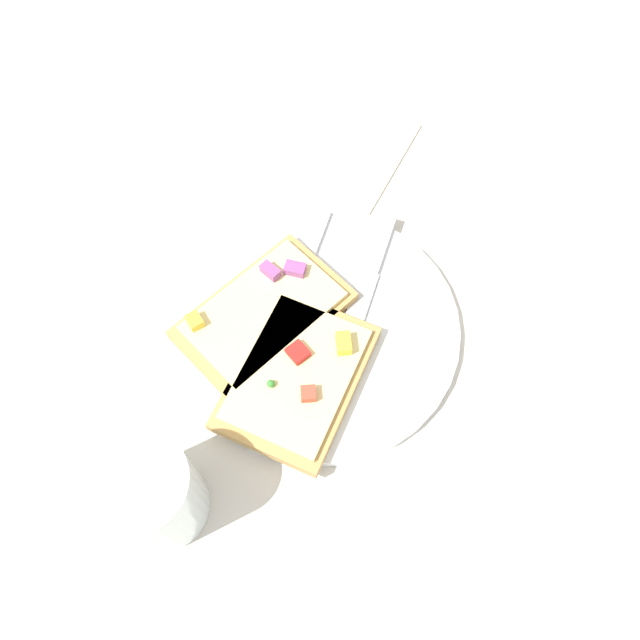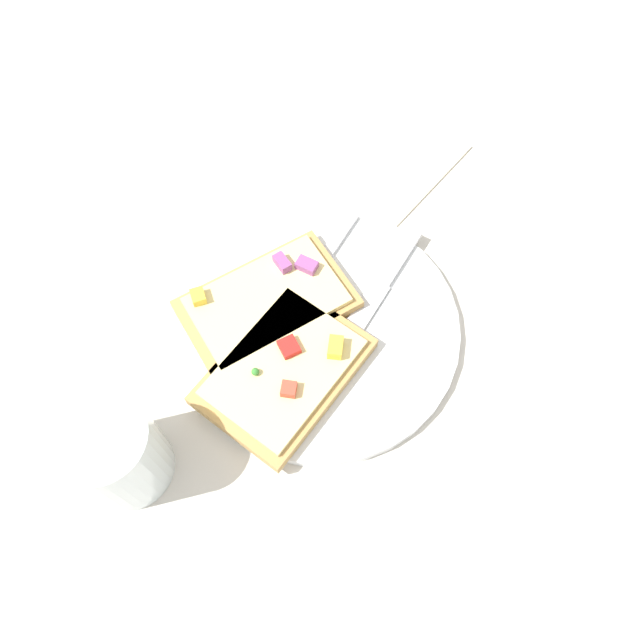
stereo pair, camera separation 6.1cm
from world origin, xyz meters
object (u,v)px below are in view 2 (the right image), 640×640
object	(u,v)px
plate	(320,327)
pizza_slice_main	(284,370)
fork	(301,293)
drinking_glass	(116,453)
napkin	(404,165)
pizza_slice_corner	(267,303)
knife	(378,289)

from	to	relation	value
plate	pizza_slice_main	size ratio (longest dim) A/B	1.73
plate	fork	bearing A→B (deg)	69.55
drinking_glass	napkin	distance (m)	0.44
drinking_glass	fork	bearing A→B (deg)	-1.25
plate	pizza_slice_corner	size ratio (longest dim) A/B	1.48
fork	drinking_glass	bearing A→B (deg)	-11.14
pizza_slice_corner	drinking_glass	xyz separation A→B (m)	(-0.20, -0.01, 0.03)
plate	pizza_slice_main	distance (m)	0.06
pizza_slice_corner	napkin	distance (m)	0.24
pizza_slice_main	napkin	distance (m)	0.29
plate	pizza_slice_corner	bearing A→B (deg)	110.15
pizza_slice_corner	napkin	xyz separation A→B (m)	(0.24, 0.01, -0.02)
plate	pizza_slice_corner	world-z (taller)	pizza_slice_corner
napkin	drinking_glass	bearing A→B (deg)	-177.71
plate	drinking_glass	world-z (taller)	drinking_glass
plate	napkin	bearing A→B (deg)	14.98
fork	pizza_slice_corner	world-z (taller)	pizza_slice_corner
fork	pizza_slice_corner	distance (m)	0.04
fork	plate	bearing A→B (deg)	59.66
pizza_slice_main	napkin	world-z (taller)	pizza_slice_main
pizza_slice_main	pizza_slice_corner	world-z (taller)	pizza_slice_main
napkin	plate	bearing A→B (deg)	-165.02
napkin	pizza_slice_corner	bearing A→B (deg)	-178.19
drinking_glass	napkin	size ratio (longest dim) A/B	0.67
pizza_slice_corner	napkin	bearing A→B (deg)	-159.33
pizza_slice_corner	pizza_slice_main	bearing A→B (deg)	73.45
knife	drinking_glass	xyz separation A→B (m)	(-0.28, 0.06, 0.04)
fork	pizza_slice_main	size ratio (longest dim) A/B	1.25
plate	knife	distance (m)	0.07
fork	knife	size ratio (longest dim) A/B	1.01
pizza_slice_main	napkin	xyz separation A→B (m)	(0.29, 0.07, -0.02)
knife	pizza_slice_corner	size ratio (longest dim) A/B	1.06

